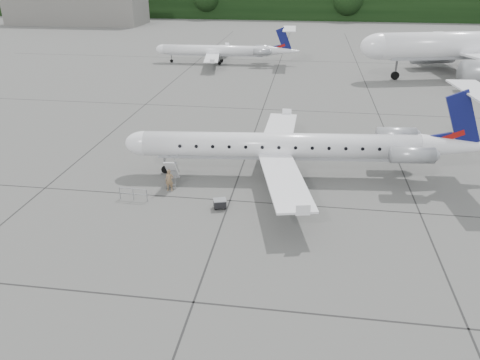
# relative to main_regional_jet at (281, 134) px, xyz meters

# --- Properties ---
(ground) EXTENTS (320.00, 320.00, 0.00)m
(ground) POSITION_rel_main_regional_jet_xyz_m (2.43, -7.70, -3.78)
(ground) COLOR #5E5E5C
(ground) RESTS_ON ground
(treeline) EXTENTS (260.00, 4.00, 8.00)m
(treeline) POSITION_rel_main_regional_jet_xyz_m (2.43, 122.30, 0.22)
(treeline) COLOR black
(treeline) RESTS_ON ground
(terminal_building) EXTENTS (40.00, 14.00, 10.00)m
(terminal_building) POSITION_rel_main_regional_jet_xyz_m (-67.57, 102.30, 1.22)
(terminal_building) COLOR slate
(terminal_building) RESTS_ON ground
(main_regional_jet) EXTENTS (31.52, 24.14, 7.57)m
(main_regional_jet) POSITION_rel_main_regional_jet_xyz_m (0.00, 0.00, 0.00)
(main_regional_jet) COLOR white
(main_regional_jet) RESTS_ON ground
(airstair) EXTENTS (1.06, 2.21, 2.37)m
(airstair) POSITION_rel_main_regional_jet_xyz_m (-8.64, -3.07, -2.60)
(airstair) COLOR white
(airstair) RESTS_ON ground
(passenger) EXTENTS (0.70, 0.49, 1.80)m
(passenger) POSITION_rel_main_regional_jet_xyz_m (-8.52, -4.28, -2.88)
(passenger) COLOR #8E6F4D
(passenger) RESTS_ON ground
(safety_railing) EXTENTS (2.20, 0.16, 1.00)m
(safety_railing) POSITION_rel_main_regional_jet_xyz_m (-10.82, -6.37, -3.28)
(safety_railing) COLOR gray
(safety_railing) RESTS_ON ground
(baggage_cart) EXTENTS (1.08, 0.97, 0.78)m
(baggage_cart) POSITION_rel_main_regional_jet_xyz_m (-3.98, -6.68, -3.39)
(baggage_cart) COLOR black
(baggage_cart) RESTS_ON ground
(bg_narrowbody) EXTENTS (45.62, 37.67, 14.25)m
(bg_narrowbody) POSITION_rel_main_regional_jet_xyz_m (27.59, 42.41, 3.34)
(bg_narrowbody) COLOR white
(bg_narrowbody) RESTS_ON ground
(bg_regional_left) EXTENTS (25.18, 18.50, 6.46)m
(bg_regional_left) POSITION_rel_main_regional_jet_xyz_m (-14.93, 48.04, -0.55)
(bg_regional_left) COLOR white
(bg_regional_left) RESTS_ON ground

